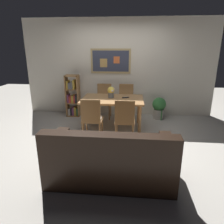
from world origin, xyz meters
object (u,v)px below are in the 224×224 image
potted_ivy (159,107)px  flower_vase (111,92)px  dining_chair_near_left (92,116)px  tv_remote (126,97)px  dining_chair_far_right (126,98)px  dining_chair_far_left (104,98)px  bookshelf (73,98)px  dining_chair_near_right (125,118)px  leather_couch (110,161)px  dining_table (112,102)px

potted_ivy → flower_vase: bearing=-149.6°
dining_chair_near_left → tv_remote: (0.64, 0.84, 0.20)m
dining_chair_far_right → potted_ivy: (0.89, 0.01, -0.22)m
dining_chair_far_right → flower_vase: bearing=-115.0°
dining_chair_far_left → bookshelf: (-0.87, 0.04, -0.02)m
dining_chair_near_right → tv_remote: size_ratio=5.63×
leather_couch → tv_remote: bearing=86.1°
leather_couch → bookshelf: size_ratio=1.58×
potted_ivy → flower_vase: flower_vase is taller
tv_remote → potted_ivy: bearing=39.0°
dining_chair_far_left → dining_chair_near_left: (-0.04, -1.53, 0.00)m
dining_chair_far_right → dining_chair_near_right: (0.03, -1.56, 0.00)m
dining_chair_near_right → bookshelf: bookshelf is taller
leather_couch → bookshelf: bearing=115.1°
tv_remote → dining_chair_far_right: bearing=90.8°
leather_couch → potted_ivy: bearing=70.1°
dining_chair_far_right → flower_vase: flower_vase is taller
dining_chair_near_right → bookshelf: bearing=133.3°
dining_chair_far_right → dining_chair_far_left: same height
leather_couch → dining_chair_far_left: bearing=99.3°
dining_chair_far_left → bookshelf: size_ratio=0.80×
tv_remote → dining_table: bearing=-164.6°
bookshelf → potted_ivy: bearing=-0.4°
dining_chair_far_right → dining_chair_near_left: bearing=-112.3°
dining_table → dining_chair_near_left: dining_chair_near_left is taller
potted_ivy → flower_vase: 1.52m
bookshelf → leather_couch: bearing=-64.9°
dining_chair_far_left → flower_vase: bearing=-69.2°
tv_remote → leather_couch: bearing=-93.9°
dining_table → bookshelf: size_ratio=1.24×
dining_chair_near_right → flower_vase: (-0.36, 0.85, 0.33)m
dining_chair_far_left → dining_chair_near_left: same height
bookshelf → tv_remote: bearing=-26.3°
dining_table → dining_chair_near_right: 0.84m
dining_table → bookshelf: 1.43m
dining_table → dining_chair_far_right: dining_chair_far_right is taller
dining_chair_far_left → flower_vase: (0.26, -0.69, 0.33)m
bookshelf → dining_chair_far_right: bearing=-1.0°
bookshelf → flower_vase: (1.13, -0.73, 0.36)m
dining_chair_near_right → dining_chair_near_left: size_ratio=1.00×
dining_chair_far_right → tv_remote: dining_chair_far_right is taller
dining_chair_near_left → dining_chair_far_left: bearing=88.4°
dining_chair_far_right → potted_ivy: dining_chair_far_right is taller
dining_chair_near_left → flower_vase: flower_vase is taller
dining_table → dining_chair_near_right: dining_chair_near_right is taller
dining_table → tv_remote: tv_remote is taller
dining_chair_far_left → leather_couch: size_ratio=0.51×
flower_vase → tv_remote: (0.34, 0.00, -0.13)m
potted_ivy → dining_chair_near_left: bearing=-134.4°
dining_chair_far_left → potted_ivy: (1.48, 0.03, -0.22)m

